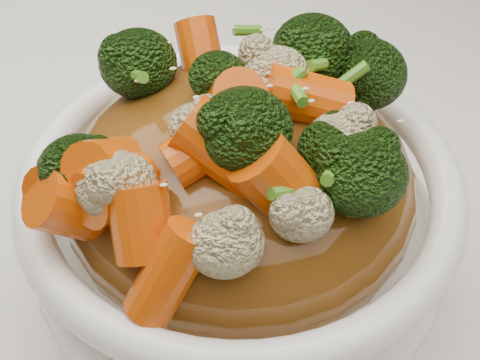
{
  "coord_description": "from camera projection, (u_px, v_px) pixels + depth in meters",
  "views": [
    {
      "loc": [
        -0.09,
        -0.22,
        1.08
      ],
      "look_at": [
        -0.04,
        0.02,
        0.83
      ],
      "focal_mm": 50.0,
      "sensor_mm": 36.0,
      "label": 1
    }
  ],
  "objects": [
    {
      "name": "tablecloth",
      "position": [
        308.0,
        311.0,
        0.41
      ],
      "size": [
        1.2,
        0.8,
        0.04
      ],
      "primitive_type": "cube",
      "color": "white",
      "rests_on": "dining_table"
    },
    {
      "name": "bowl",
      "position": [
        240.0,
        224.0,
        0.38
      ],
      "size": [
        0.25,
        0.25,
        0.09
      ],
      "primitive_type": null,
      "rotation": [
        0.0,
        0.0,
        -0.08
      ],
      "color": "white",
      "rests_on": "tablecloth"
    },
    {
      "name": "sauce_base",
      "position": [
        240.0,
        184.0,
        0.35
      ],
      "size": [
        0.2,
        0.2,
        0.1
      ],
      "primitive_type": "ellipsoid",
      "rotation": [
        0.0,
        0.0,
        -0.08
      ],
      "color": "brown",
      "rests_on": "bowl"
    },
    {
      "name": "carrots",
      "position": [
        240.0,
        82.0,
        0.31
      ],
      "size": [
        0.2,
        0.2,
        0.05
      ],
      "primitive_type": null,
      "rotation": [
        0.0,
        0.0,
        -0.08
      ],
      "color": "#CF4C06",
      "rests_on": "sauce_base"
    },
    {
      "name": "broccoli",
      "position": [
        240.0,
        84.0,
        0.31
      ],
      "size": [
        0.2,
        0.2,
        0.05
      ],
      "primitive_type": null,
      "rotation": [
        0.0,
        0.0,
        -0.08
      ],
      "color": "black",
      "rests_on": "sauce_base"
    },
    {
      "name": "cauliflower",
      "position": [
        240.0,
        88.0,
        0.31
      ],
      "size": [
        0.2,
        0.2,
        0.04
      ],
      "primitive_type": null,
      "rotation": [
        0.0,
        0.0,
        -0.08
      ],
      "color": "#CEC18D",
      "rests_on": "sauce_base"
    },
    {
      "name": "scallions",
      "position": [
        240.0,
        80.0,
        0.3
      ],
      "size": [
        0.15,
        0.15,
        0.02
      ],
      "primitive_type": null,
      "rotation": [
        0.0,
        0.0,
        -0.08
      ],
      "color": "#44831E",
      "rests_on": "sauce_base"
    },
    {
      "name": "sesame_seeds",
      "position": [
        240.0,
        80.0,
        0.3
      ],
      "size": [
        0.18,
        0.18,
        0.01
      ],
      "primitive_type": null,
      "rotation": [
        0.0,
        0.0,
        -0.08
      ],
      "color": "beige",
      "rests_on": "sauce_base"
    }
  ]
}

